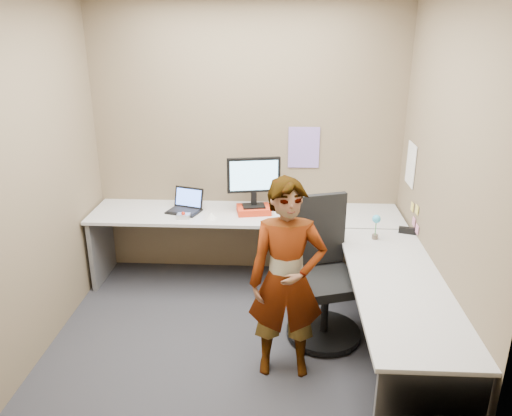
# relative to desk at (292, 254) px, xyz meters

# --- Properties ---
(ground) EXTENTS (3.00, 3.00, 0.00)m
(ground) POSITION_rel_desk_xyz_m (-0.44, -0.39, -0.59)
(ground) COLOR #242328
(ground) RESTS_ON ground
(wall_back) EXTENTS (3.00, 0.00, 3.00)m
(wall_back) POSITION_rel_desk_xyz_m (-0.44, 0.91, 0.76)
(wall_back) COLOR brown
(wall_back) RESTS_ON ground
(wall_right) EXTENTS (0.00, 2.70, 2.70)m
(wall_right) POSITION_rel_desk_xyz_m (1.06, -0.39, 0.76)
(wall_right) COLOR brown
(wall_right) RESTS_ON ground
(wall_left) EXTENTS (0.00, 2.70, 2.70)m
(wall_left) POSITION_rel_desk_xyz_m (-1.94, -0.39, 0.76)
(wall_left) COLOR brown
(wall_left) RESTS_ON ground
(desk) EXTENTS (2.98, 2.58, 0.73)m
(desk) POSITION_rel_desk_xyz_m (0.00, 0.00, 0.00)
(desk) COLOR #BBBBBB
(desk) RESTS_ON ground
(paper_ream) EXTENTS (0.35, 0.28, 0.06)m
(paper_ream) POSITION_rel_desk_xyz_m (-0.36, 0.59, 0.17)
(paper_ream) COLOR red
(paper_ream) RESTS_ON desk
(monitor) EXTENTS (0.50, 0.18, 0.47)m
(monitor) POSITION_rel_desk_xyz_m (-0.36, 0.61, 0.48)
(monitor) COLOR black
(monitor) RESTS_ON paper_ream
(laptop) EXTENTS (0.36, 0.33, 0.21)m
(laptop) POSITION_rel_desk_xyz_m (-1.01, 0.62, 0.20)
(laptop) COLOR black
(laptop) RESTS_ON desk
(trackball_mouse) EXTENTS (0.12, 0.08, 0.07)m
(trackball_mouse) POSITION_rel_desk_xyz_m (-1.00, 0.41, 0.17)
(trackball_mouse) COLOR #B7B7BC
(trackball_mouse) RESTS_ON desk
(origami) EXTENTS (0.10, 0.10, 0.06)m
(origami) POSITION_rel_desk_xyz_m (-0.74, 0.43, 0.17)
(origami) COLOR white
(origami) RESTS_ON desk
(stapler) EXTENTS (0.16, 0.08, 0.05)m
(stapler) POSITION_rel_desk_xyz_m (1.00, 0.16, 0.17)
(stapler) COLOR black
(stapler) RESTS_ON desk
(flower) EXTENTS (0.07, 0.07, 0.22)m
(flower) POSITION_rel_desk_xyz_m (0.70, 0.03, 0.28)
(flower) COLOR brown
(flower) RESTS_ON desk
(calendar_purple) EXTENTS (0.30, 0.01, 0.40)m
(calendar_purple) POSITION_rel_desk_xyz_m (0.11, 0.90, 0.71)
(calendar_purple) COLOR #846BB7
(calendar_purple) RESTS_ON wall_back
(calendar_white) EXTENTS (0.01, 0.28, 0.38)m
(calendar_white) POSITION_rel_desk_xyz_m (1.05, 0.51, 0.66)
(calendar_white) COLOR white
(calendar_white) RESTS_ON wall_right
(sticky_note_a) EXTENTS (0.01, 0.07, 0.07)m
(sticky_note_a) POSITION_rel_desk_xyz_m (1.05, 0.16, 0.36)
(sticky_note_a) COLOR #F2E059
(sticky_note_a) RESTS_ON wall_right
(sticky_note_b) EXTENTS (0.01, 0.07, 0.07)m
(sticky_note_b) POSITION_rel_desk_xyz_m (1.05, 0.21, 0.23)
(sticky_note_b) COLOR pink
(sticky_note_b) RESTS_ON wall_right
(sticky_note_c) EXTENTS (0.01, 0.07, 0.07)m
(sticky_note_c) POSITION_rel_desk_xyz_m (1.05, 0.09, 0.21)
(sticky_note_c) COLOR pink
(sticky_note_c) RESTS_ON wall_right
(sticky_note_d) EXTENTS (0.01, 0.07, 0.07)m
(sticky_note_d) POSITION_rel_desk_xyz_m (1.05, 0.31, 0.33)
(sticky_note_d) COLOR #F2E059
(sticky_note_d) RESTS_ON wall_right
(office_chair) EXTENTS (0.66, 0.64, 1.14)m
(office_chair) POSITION_rel_desk_xyz_m (0.25, -0.27, -0.12)
(office_chair) COLOR black
(office_chair) RESTS_ON ground
(person) EXTENTS (0.55, 0.38, 1.48)m
(person) POSITION_rel_desk_xyz_m (-0.05, -0.75, 0.15)
(person) COLOR #999399
(person) RESTS_ON ground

